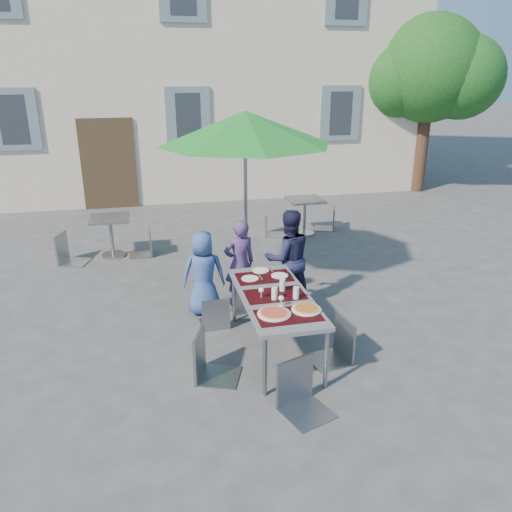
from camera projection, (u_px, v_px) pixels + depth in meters
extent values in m
plane|color=#3F3F41|center=(257.00, 348.00, 6.22)|extent=(90.00, 90.00, 0.00)
cube|color=beige|center=(173.00, 62.00, 15.50)|extent=(13.00, 8.00, 7.00)
cube|color=#3C2C1D|center=(109.00, 164.00, 12.23)|extent=(1.30, 0.06, 2.20)
cube|color=slate|center=(13.00, 120.00, 11.43)|extent=(1.10, 0.06, 1.40)
cube|color=#262B33|center=(13.00, 120.00, 11.41)|extent=(0.60, 0.04, 1.10)
cube|color=slate|center=(188.00, 116.00, 12.27)|extent=(1.10, 0.06, 1.40)
cube|color=#262B33|center=(188.00, 116.00, 12.25)|extent=(0.60, 0.04, 1.10)
cube|color=slate|center=(340.00, 113.00, 13.12)|extent=(1.10, 0.06, 1.40)
cube|color=#262B33|center=(341.00, 113.00, 13.10)|extent=(0.60, 0.04, 1.10)
cylinder|color=#41291C|center=(422.00, 141.00, 13.95)|extent=(0.36, 0.36, 2.80)
sphere|color=#124315|center=(430.00, 69.00, 13.29)|extent=(2.80, 2.80, 2.80)
sphere|color=#124315|center=(396.00, 81.00, 13.50)|extent=(2.00, 2.00, 2.00)
sphere|color=#124315|center=(461.00, 77.00, 13.14)|extent=(2.20, 2.20, 2.20)
sphere|color=#124315|center=(427.00, 50.00, 13.71)|extent=(1.80, 1.80, 1.80)
cube|color=#48494E|center=(275.00, 297.00, 5.94)|extent=(0.80, 1.85, 0.05)
cylinder|color=gray|center=(265.00, 367.00, 5.21)|extent=(0.05, 0.05, 0.70)
cylinder|color=gray|center=(326.00, 359.00, 5.35)|extent=(0.05, 0.05, 0.70)
cylinder|color=gray|center=(234.00, 298.00, 6.78)|extent=(0.05, 0.05, 0.70)
cylinder|color=gray|center=(282.00, 293.00, 6.93)|extent=(0.05, 0.05, 0.70)
cube|color=black|center=(288.00, 315.00, 5.42)|extent=(0.70, 0.42, 0.01)
cube|color=black|center=(275.00, 295.00, 5.93)|extent=(0.70, 0.42, 0.01)
cube|color=black|center=(264.00, 277.00, 6.43)|extent=(0.70, 0.42, 0.01)
cylinder|color=white|center=(274.00, 314.00, 5.44)|extent=(0.37, 0.37, 0.01)
cylinder|color=tan|center=(274.00, 313.00, 5.43)|extent=(0.33, 0.33, 0.01)
cylinder|color=#A1220F|center=(274.00, 312.00, 5.43)|extent=(0.29, 0.29, 0.01)
cylinder|color=white|center=(306.00, 309.00, 5.54)|extent=(0.33, 0.33, 0.01)
cylinder|color=tan|center=(306.00, 308.00, 5.53)|extent=(0.29, 0.29, 0.01)
cylinder|color=#91280A|center=(306.00, 308.00, 5.53)|extent=(0.25, 0.25, 0.01)
cylinder|color=silver|center=(274.00, 294.00, 5.78)|extent=(0.07, 0.07, 0.15)
cylinder|color=silver|center=(282.00, 285.00, 6.01)|extent=(0.07, 0.07, 0.15)
cylinder|color=silver|center=(296.00, 293.00, 5.80)|extent=(0.07, 0.07, 0.15)
cylinder|color=silver|center=(261.00, 298.00, 5.85)|extent=(0.06, 0.06, 0.00)
cylinder|color=silver|center=(261.00, 295.00, 5.83)|extent=(0.01, 0.01, 0.08)
sphere|color=silver|center=(261.00, 290.00, 5.81)|extent=(0.06, 0.06, 0.06)
cylinder|color=silver|center=(281.00, 306.00, 5.64)|extent=(0.06, 0.06, 0.00)
cylinder|color=silver|center=(281.00, 303.00, 5.63)|extent=(0.01, 0.01, 0.08)
sphere|color=silver|center=(281.00, 298.00, 5.61)|extent=(0.06, 0.06, 0.06)
cylinder|color=white|center=(250.00, 278.00, 6.37)|extent=(0.22, 0.22, 0.01)
cube|color=#ADB0B5|center=(261.00, 278.00, 6.40)|extent=(0.02, 0.18, 0.00)
cylinder|color=white|center=(280.00, 276.00, 6.46)|extent=(0.22, 0.22, 0.01)
cube|color=#ADB0B5|center=(290.00, 275.00, 6.49)|extent=(0.02, 0.18, 0.00)
cylinder|color=white|center=(261.00, 270.00, 6.62)|extent=(0.22, 0.22, 0.01)
cube|color=#ADB0B5|center=(271.00, 270.00, 6.65)|extent=(0.02, 0.18, 0.00)
imported|color=#355092|center=(204.00, 273.00, 6.92)|extent=(0.64, 0.45, 1.22)
imported|color=#51356D|center=(240.00, 263.00, 7.18)|extent=(0.52, 0.39, 1.30)
imported|color=#1A1B3B|center=(288.00, 258.00, 7.16)|extent=(0.72, 0.43, 1.44)
cube|color=gray|center=(213.00, 298.00, 6.67)|extent=(0.38, 0.38, 0.03)
cube|color=gray|center=(215.00, 288.00, 6.43)|extent=(0.37, 0.04, 0.45)
cylinder|color=gray|center=(223.00, 305.00, 6.93)|extent=(0.02, 0.02, 0.39)
cylinder|color=gray|center=(200.00, 308.00, 6.85)|extent=(0.02, 0.02, 0.39)
cylinder|color=gray|center=(228.00, 315.00, 6.64)|extent=(0.02, 0.02, 0.39)
cylinder|color=gray|center=(204.00, 318.00, 6.56)|extent=(0.02, 0.02, 0.39)
cube|color=#8E9499|center=(242.00, 278.00, 7.14)|extent=(0.51, 0.51, 0.03)
cube|color=#8E9499|center=(248.00, 267.00, 6.88)|extent=(0.43, 0.12, 0.51)
cylinder|color=#8E9499|center=(249.00, 286.00, 7.45)|extent=(0.02, 0.02, 0.45)
cylinder|color=#8E9499|center=(226.00, 291.00, 7.30)|extent=(0.02, 0.02, 0.45)
cylinder|color=#8E9499|center=(259.00, 296.00, 7.14)|extent=(0.02, 0.02, 0.45)
cylinder|color=#8E9499|center=(236.00, 301.00, 6.99)|extent=(0.02, 0.02, 0.45)
cube|color=#94999F|center=(286.00, 283.00, 7.06)|extent=(0.47, 0.47, 0.03)
cube|color=#94999F|center=(288.00, 272.00, 6.80)|extent=(0.40, 0.10, 0.48)
cylinder|color=#94999F|center=(296.00, 291.00, 7.31)|extent=(0.02, 0.02, 0.43)
cylinder|color=#94999F|center=(273.00, 292.00, 7.29)|extent=(0.02, 0.02, 0.43)
cylinder|color=#94999F|center=(300.00, 302.00, 6.99)|extent=(0.02, 0.02, 0.43)
cylinder|color=#94999F|center=(275.00, 302.00, 6.97)|extent=(0.02, 0.02, 0.43)
cube|color=gray|center=(218.00, 339.00, 5.47)|extent=(0.59, 0.59, 0.03)
cube|color=gray|center=(198.00, 316.00, 5.40)|extent=(0.19, 0.44, 0.54)
cylinder|color=gray|center=(233.00, 370.00, 5.35)|extent=(0.02, 0.02, 0.48)
cylinder|color=gray|center=(239.00, 351.00, 5.71)|extent=(0.02, 0.02, 0.48)
cylinder|color=gray|center=(197.00, 367.00, 5.40)|extent=(0.02, 0.02, 0.48)
cylinder|color=gray|center=(205.00, 348.00, 5.76)|extent=(0.02, 0.02, 0.48)
cube|color=gray|center=(330.00, 326.00, 5.80)|extent=(0.49, 0.49, 0.03)
cube|color=gray|center=(347.00, 303.00, 5.78)|extent=(0.10, 0.43, 0.52)
cylinder|color=gray|center=(308.00, 339.00, 5.98)|extent=(0.02, 0.02, 0.45)
cylinder|color=gray|center=(323.00, 355.00, 5.65)|extent=(0.02, 0.02, 0.45)
cylinder|color=gray|center=(335.00, 334.00, 6.11)|extent=(0.02, 0.02, 0.45)
cylinder|color=gray|center=(351.00, 349.00, 5.78)|extent=(0.02, 0.02, 0.45)
cube|color=gray|center=(308.00, 373.00, 4.87)|extent=(0.57, 0.57, 0.03)
cube|color=gray|center=(296.00, 340.00, 4.94)|extent=(0.43, 0.18, 0.53)
cylinder|color=gray|center=(304.00, 411.00, 4.71)|extent=(0.02, 0.02, 0.47)
cylinder|color=gray|center=(335.00, 398.00, 4.90)|extent=(0.02, 0.02, 0.47)
cylinder|color=gray|center=(281.00, 391.00, 5.01)|extent=(0.02, 0.02, 0.47)
cylinder|color=gray|center=(311.00, 379.00, 5.20)|extent=(0.02, 0.02, 0.47)
cylinder|color=#ADB0B5|center=(246.00, 278.00, 8.19)|extent=(0.50, 0.50, 0.11)
cylinder|color=gray|center=(246.00, 207.00, 7.77)|extent=(0.06, 0.06, 2.52)
cone|color=#1B7A26|center=(245.00, 128.00, 7.35)|extent=(2.64, 2.64, 0.49)
cylinder|color=#ADB0B5|center=(114.00, 255.00, 9.32)|extent=(0.44, 0.44, 0.04)
cylinder|color=gray|center=(112.00, 238.00, 9.20)|extent=(0.06, 0.06, 0.70)
cube|color=gray|center=(110.00, 218.00, 9.07)|extent=(0.70, 0.70, 0.04)
cube|color=#8F969A|center=(72.00, 237.00, 8.83)|extent=(0.58, 0.58, 0.03)
cube|color=#8F969A|center=(58.00, 221.00, 8.75)|extent=(0.17, 0.45, 0.55)
cylinder|color=#8F969A|center=(80.00, 254.00, 8.72)|extent=(0.02, 0.02, 0.48)
cylinder|color=#8F969A|center=(89.00, 247.00, 9.09)|extent=(0.02, 0.02, 0.48)
cylinder|color=#8F969A|center=(58.00, 253.00, 8.75)|extent=(0.02, 0.02, 0.48)
cylinder|color=#8F969A|center=(68.00, 246.00, 9.12)|extent=(0.02, 0.02, 0.48)
cube|color=gray|center=(139.00, 233.00, 9.21)|extent=(0.42, 0.42, 0.03)
cube|color=gray|center=(149.00, 219.00, 9.17)|extent=(0.04, 0.41, 0.49)
cylinder|color=gray|center=(130.00, 242.00, 9.41)|extent=(0.02, 0.02, 0.43)
cylinder|color=gray|center=(130.00, 248.00, 9.09)|extent=(0.02, 0.02, 0.43)
cylinder|color=gray|center=(149.00, 241.00, 9.49)|extent=(0.02, 0.02, 0.43)
cylinder|color=gray|center=(150.00, 247.00, 9.17)|extent=(0.02, 0.02, 0.43)
cylinder|color=#ADB0B5|center=(304.00, 233.00, 10.57)|extent=(0.44, 0.44, 0.04)
cylinder|color=gray|center=(304.00, 218.00, 10.45)|extent=(0.06, 0.06, 0.71)
cube|color=gray|center=(305.00, 200.00, 10.32)|extent=(0.71, 0.71, 0.04)
cube|color=gray|center=(275.00, 215.00, 10.38)|extent=(0.48, 0.48, 0.03)
cube|color=gray|center=(266.00, 204.00, 10.30)|extent=(0.12, 0.39, 0.47)
cylinder|color=gray|center=(283.00, 228.00, 10.30)|extent=(0.02, 0.02, 0.41)
cylinder|color=gray|center=(283.00, 223.00, 10.61)|extent=(0.02, 0.02, 0.41)
cylinder|color=gray|center=(267.00, 228.00, 10.30)|extent=(0.02, 0.02, 0.41)
cylinder|color=gray|center=(267.00, 223.00, 10.62)|extent=(0.02, 0.02, 0.41)
cube|color=gray|center=(325.00, 209.00, 10.78)|extent=(0.53, 0.53, 0.03)
cube|color=gray|center=(335.00, 199.00, 10.67)|extent=(0.17, 0.39, 0.49)
cylinder|color=gray|center=(317.00, 217.00, 11.04)|extent=(0.02, 0.02, 0.43)
cylinder|color=gray|center=(316.00, 221.00, 10.72)|extent=(0.02, 0.02, 0.43)
cylinder|color=gray|center=(333.00, 217.00, 11.00)|extent=(0.02, 0.02, 0.43)
cylinder|color=gray|center=(333.00, 222.00, 10.67)|extent=(0.02, 0.02, 0.43)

